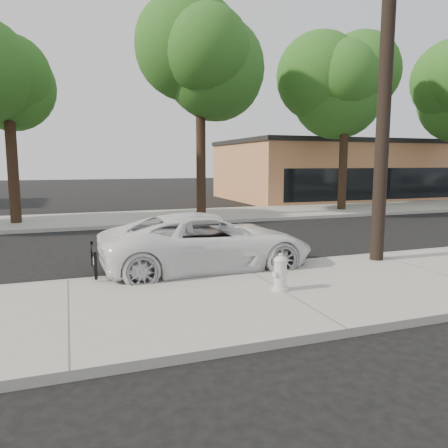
{
  "coord_description": "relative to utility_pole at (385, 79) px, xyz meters",
  "views": [
    {
      "loc": [
        -3.92,
        -11.85,
        2.67
      ],
      "look_at": [
        0.05,
        -0.8,
        1.0
      ],
      "focal_mm": 35.0,
      "sensor_mm": 36.0,
      "label": 1
    }
  ],
  "objects": [
    {
      "name": "ground",
      "position": [
        -3.6,
        2.7,
        -4.7
      ],
      "size": [
        120.0,
        120.0,
        0.0
      ],
      "primitive_type": "plane",
      "color": "black",
      "rests_on": "ground"
    },
    {
      "name": "police_cruiser",
      "position": [
        -4.34,
        0.9,
        -3.98
      ],
      "size": [
        5.21,
        2.44,
        1.44
      ],
      "primitive_type": "imported",
      "rotation": [
        0.0,
        0.0,
        1.58
      ],
      "color": "white",
      "rests_on": "ground"
    },
    {
      "name": "tree_d",
      "position": [
        6.6,
        10.65,
        1.67
      ],
      "size": [
        4.5,
        4.35,
        8.75
      ],
      "color": "black",
      "rests_on": "far_sidewalk"
    },
    {
      "name": "fire_hydrant",
      "position": [
        -3.63,
        -1.63,
        -4.21
      ],
      "size": [
        0.38,
        0.34,
        0.69
      ],
      "rotation": [
        0.0,
        0.0,
        0.34
      ],
      "color": "silver",
      "rests_on": "near_sidewalk"
    },
    {
      "name": "tree_c",
      "position": [
        -1.38,
        10.34,
        2.21
      ],
      "size": [
        4.96,
        4.8,
        9.55
      ],
      "color": "black",
      "rests_on": "far_sidewalk"
    },
    {
      "name": "tree_b",
      "position": [
        -9.41,
        10.76,
        1.45
      ],
      "size": [
        4.34,
        4.2,
        8.45
      ],
      "color": "black",
      "rests_on": "far_sidewalk"
    },
    {
      "name": "utility_pole",
      "position": [
        0.0,
        0.0,
        0.0
      ],
      "size": [
        1.4,
        0.34,
        9.0
      ],
      "color": "black",
      "rests_on": "near_sidewalk"
    },
    {
      "name": "near_sidewalk",
      "position": [
        -3.6,
        -1.6,
        -4.62
      ],
      "size": [
        90.0,
        4.4,
        0.15
      ],
      "primitive_type": "cube",
      "color": "gray",
      "rests_on": "ground"
    },
    {
      "name": "building_main",
      "position": [
        12.4,
        18.7,
        -2.7
      ],
      "size": [
        18.0,
        10.0,
        4.0
      ],
      "primitive_type": "cube",
      "color": "#B3734A",
      "rests_on": "ground"
    },
    {
      "name": "far_sidewalk",
      "position": [
        -3.6,
        11.2,
        -4.62
      ],
      "size": [
        90.0,
        5.0,
        0.15
      ],
      "primitive_type": "cube",
      "color": "gray",
      "rests_on": "ground"
    },
    {
      "name": "curb_near",
      "position": [
        -3.6,
        0.6,
        -4.62
      ],
      "size": [
        90.0,
        0.12,
        0.16
      ],
      "primitive_type": "cube",
      "color": "#9E9B93",
      "rests_on": "ground"
    }
  ]
}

